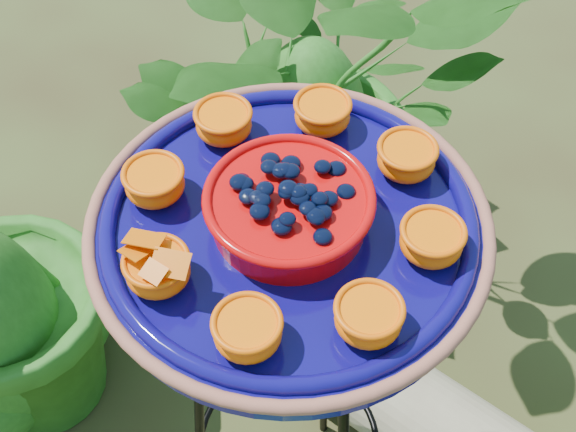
{
  "coord_description": "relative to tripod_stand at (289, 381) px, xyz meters",
  "views": [
    {
      "loc": [
        0.34,
        -0.37,
        1.69
      ],
      "look_at": [
        -0.08,
        0.03,
        0.98
      ],
      "focal_mm": 50.0,
      "sensor_mm": 36.0,
      "label": 1
    }
  ],
  "objects": [
    {
      "name": "feeder_dish",
      "position": [
        -0.0,
        -0.0,
        0.4
      ],
      "size": [
        0.6,
        0.6,
        0.11
      ],
      "rotation": [
        0.0,
        0.0,
        0.38
      ],
      "color": "#0C085D",
      "rests_on": "tripod_stand"
    },
    {
      "name": "shrub_back_left",
      "position": [
        -0.52,
        0.55,
        -0.1
      ],
      "size": [
        1.01,
        1.05,
        0.91
      ],
      "primitive_type": "imported",
      "rotation": [
        0.0,
        0.0,
        1.07
      ],
      "color": "#215416",
      "rests_on": "ground"
    },
    {
      "name": "tripod_stand",
      "position": [
        0.0,
        0.0,
        0.0
      ],
      "size": [
        0.43,
        0.43,
        0.91
      ],
      "rotation": [
        0.0,
        0.0,
        0.38
      ],
      "color": "black",
      "rests_on": "ground"
    }
  ]
}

